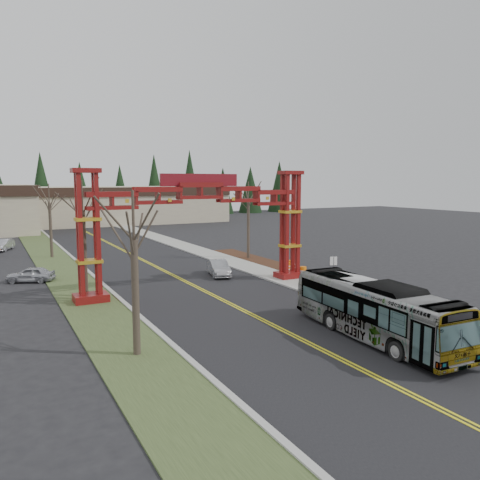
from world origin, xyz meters
TOP-DOWN VIEW (x-y plane):
  - ground at (0.00, 0.00)m, footprint 200.00×200.00m
  - road at (0.00, 25.00)m, footprint 12.00×110.00m
  - lane_line_left at (-0.12, 25.00)m, footprint 0.12×100.00m
  - lane_line_right at (0.12, 25.00)m, footprint 0.12×100.00m
  - curb_right at (6.15, 25.00)m, footprint 0.30×110.00m
  - sidewalk_right at (7.60, 25.00)m, footprint 2.60×110.00m
  - landscape_strip at (10.20, 10.00)m, footprint 2.60×50.00m
  - grass_median at (-8.00, 25.00)m, footprint 4.00×110.00m
  - curb_left at (-6.15, 25.00)m, footprint 0.30×110.00m
  - gateway_arch at (0.00, 18.00)m, footprint 18.20×1.60m
  - retail_building_east at (10.00, 79.95)m, footprint 38.00×20.30m
  - conifer_treeline at (0.25, 92.00)m, footprint 116.10×5.60m
  - transit_bus at (3.39, 3.64)m, footprint 3.15×10.91m
  - silver_sedan at (3.40, 22.00)m, footprint 2.38×4.34m
  - parked_car_near_a at (-11.00, 26.89)m, footprint 3.96×2.87m
  - parked_car_far_a at (-12.38, 47.30)m, footprint 2.77×4.28m
  - bare_tree_median_near at (-8.00, 7.12)m, footprint 3.40×3.40m
  - bare_tree_median_mid at (-8.00, 19.70)m, footprint 3.15×3.15m
  - bare_tree_median_far at (-8.00, 38.96)m, footprint 3.07×3.07m
  - bare_tree_right_far at (10.00, 28.51)m, footprint 3.02×3.02m
  - street_sign at (9.16, 13.82)m, footprint 0.52×0.23m
  - barrel_south at (9.06, 17.54)m, footprint 0.55×0.55m
  - barrel_mid at (9.50, 20.43)m, footprint 0.48×0.48m
  - barrel_north at (10.00, 20.53)m, footprint 0.56×0.56m

SIDE VIEW (x-z plane):
  - ground at x=0.00m, z-range 0.00..0.00m
  - road at x=0.00m, z-range 0.00..0.02m
  - lane_line_left at x=-0.12m, z-range 0.02..0.03m
  - lane_line_right at x=0.12m, z-range 0.02..0.03m
  - grass_median at x=-8.00m, z-range 0.00..0.08m
  - landscape_strip at x=10.20m, z-range 0.00..0.12m
  - curb_right at x=6.15m, z-range 0.00..0.15m
  - curb_left at x=-6.15m, z-range 0.00..0.15m
  - sidewalk_right at x=7.60m, z-range 0.01..0.15m
  - barrel_mid at x=9.50m, z-range 0.00..0.88m
  - barrel_south at x=9.06m, z-range 0.00..1.02m
  - barrel_north at x=10.00m, z-range 0.00..1.04m
  - parked_car_near_a at x=-11.00m, z-range 0.00..1.25m
  - parked_car_far_a at x=-12.38m, z-range 0.00..1.33m
  - silver_sedan at x=3.40m, z-range 0.00..1.36m
  - transit_bus at x=3.39m, z-range 0.00..3.00m
  - street_sign at x=9.16m, z-range 0.52..2.90m
  - retail_building_east at x=10.00m, z-range 0.01..7.01m
  - bare_tree_median_near at x=-8.00m, z-range 1.56..9.23m
  - bare_tree_median_far at x=-8.00m, z-range 1.85..9.67m
  - gateway_arch at x=0.00m, z-range 1.53..10.43m
  - bare_tree_right_far at x=10.00m, z-range 1.98..10.02m
  - bare_tree_median_mid at x=-8.00m, z-range 1.95..10.08m
  - conifer_treeline at x=0.25m, z-range -0.01..12.99m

